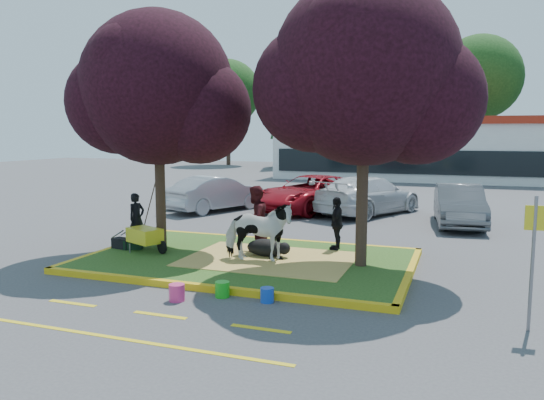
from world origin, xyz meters
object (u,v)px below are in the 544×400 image
(car_black, at_px, (195,193))
(car_silver, at_px, (216,193))
(sign_post, at_px, (533,249))
(wheelbarrow, at_px, (145,236))
(bucket_blue, at_px, (267,295))
(calf, at_px, (266,248))
(handler, at_px, (137,218))
(bucket_pink, at_px, (177,293))
(cow, at_px, (258,232))
(bucket_green, at_px, (222,289))

(car_black, relative_size, car_silver, 0.80)
(sign_post, relative_size, car_black, 0.63)
(wheelbarrow, bearing_deg, bucket_blue, -4.82)
(calf, distance_m, handler, 4.15)
(handler, distance_m, bucket_pink, 5.31)
(handler, height_order, bucket_blue, handler)
(calf, relative_size, car_black, 0.29)
(cow, xyz_separation_m, bucket_pink, (-0.55, -3.06, -0.73))
(handler, bearing_deg, car_silver, 25.70)
(bucket_blue, height_order, car_silver, car_silver)
(car_black, bearing_deg, bucket_pink, -66.81)
(bucket_green, bearing_deg, bucket_pink, -143.81)
(handler, height_order, sign_post, sign_post)
(calf, relative_size, bucket_pink, 3.07)
(handler, distance_m, sign_post, 10.54)
(handler, xyz_separation_m, car_silver, (-1.14, 7.58, -0.14))
(calf, height_order, bucket_green, calf)
(bucket_pink, bearing_deg, wheelbarrow, 132.16)
(wheelbarrow, height_order, bucket_blue, wheelbarrow)
(car_black, bearing_deg, wheelbarrow, -72.87)
(cow, relative_size, bucket_pink, 5.22)
(cow, distance_m, wheelbarrow, 3.25)
(cow, relative_size, wheelbarrow, 1.04)
(car_silver, bearing_deg, sign_post, 159.29)
(car_silver, bearing_deg, cow, 145.39)
(sign_post, distance_m, car_black, 17.31)
(cow, xyz_separation_m, sign_post, (5.91, -2.42, 0.51))
(bucket_green, xyz_separation_m, bucket_blue, (0.98, 0.00, -0.01))
(wheelbarrow, bearing_deg, calf, 35.80)
(bucket_pink, bearing_deg, sign_post, 5.71)
(bucket_green, relative_size, bucket_blue, 1.10)
(calf, xyz_separation_m, wheelbarrow, (-3.23, -0.68, 0.22))
(calf, distance_m, bucket_green, 3.11)
(bucket_pink, bearing_deg, car_black, 116.76)
(wheelbarrow, distance_m, bucket_pink, 4.02)
(cow, height_order, calf, cow)
(handler, xyz_separation_m, sign_post, (10.02, -3.23, 0.53))
(bucket_blue, distance_m, car_black, 14.27)
(handler, height_order, bucket_green, handler)
(car_black, xyz_separation_m, car_silver, (1.55, -0.91, 0.13))
(bucket_blue, relative_size, car_silver, 0.06)
(bucket_pink, bearing_deg, bucket_green, 36.19)
(handler, height_order, bucket_pink, handler)
(sign_post, bearing_deg, car_silver, 132.18)
(wheelbarrow, relative_size, bucket_blue, 5.89)
(cow, distance_m, bucket_blue, 2.88)
(cow, bearing_deg, sign_post, -121.19)
(car_silver, bearing_deg, handler, 121.92)
(sign_post, distance_m, bucket_green, 5.85)
(handler, xyz_separation_m, bucket_green, (4.31, -3.33, -0.72))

